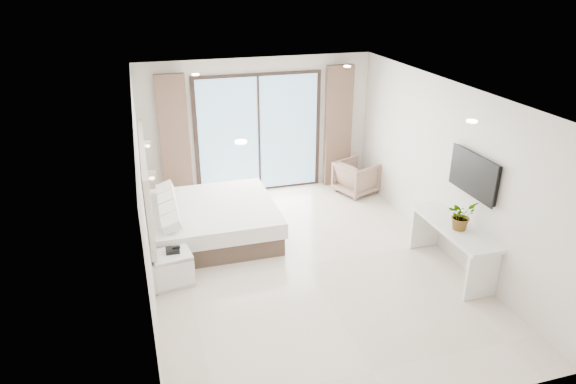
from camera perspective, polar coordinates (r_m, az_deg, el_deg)
The scene contains 8 objects.
ground at distance 8.07m, azimuth 2.01°, elevation -8.03°, with size 6.20×6.20×0.00m, color beige.
room_shell at distance 8.10m, azimuth -1.11°, elevation 4.49°, with size 4.62×6.22×2.72m.
bed at distance 8.79m, azimuth -8.50°, elevation -3.19°, with size 2.09×1.99×0.72m.
nightstand at distance 7.68m, azimuth -12.71°, elevation -8.30°, with size 0.61×0.53×0.50m.
phone at distance 7.56m, azimuth -12.70°, elevation -6.33°, with size 0.20×0.15×0.07m, color black.
console_desk at distance 8.03m, azimuth 17.85°, elevation -4.80°, with size 0.52×1.68×0.77m.
plant at distance 7.78m, azimuth 18.65°, elevation -2.77°, with size 0.39×0.43×0.34m, color #33662D.
armchair at distance 10.50m, azimuth 7.61°, elevation 1.78°, with size 0.71×0.67×0.73m, color #987963.
Camera 1 is at (-2.20, -6.51, 4.24)m, focal length 32.00 mm.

